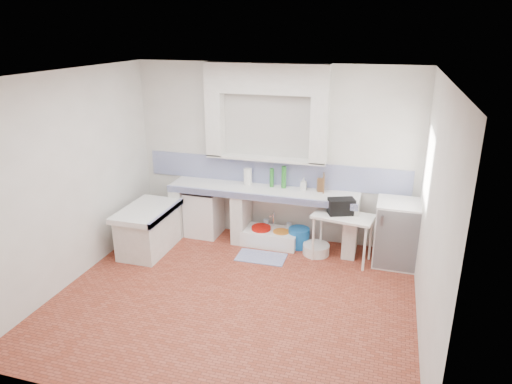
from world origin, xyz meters
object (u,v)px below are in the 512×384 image
(sink, at_px, (271,238))
(side_table, at_px, (342,238))
(stove, at_px, (204,213))
(fridge, at_px, (397,233))

(sink, xyz_separation_m, side_table, (1.15, -0.23, 0.25))
(sink, bearing_deg, stove, 177.76)
(stove, relative_size, side_table, 0.87)
(stove, relative_size, sink, 0.85)
(sink, relative_size, fridge, 0.93)
(sink, height_order, fridge, fridge)
(stove, height_order, sink, stove)
(sink, distance_m, side_table, 1.20)
(stove, bearing_deg, fridge, -1.52)
(stove, xyz_separation_m, fridge, (3.08, -0.15, 0.10))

